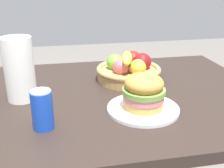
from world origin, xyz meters
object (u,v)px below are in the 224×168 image
(sandwich, at_px, (144,91))
(soda_can, at_px, (42,110))
(plate, at_px, (143,109))
(paper_towel_roll, at_px, (19,69))
(fruit_basket, at_px, (129,70))

(sandwich, bearing_deg, soda_can, -170.67)
(plate, height_order, paper_towel_roll, paper_towel_roll)
(sandwich, relative_size, soda_can, 1.18)
(soda_can, distance_m, fruit_basket, 0.51)
(fruit_basket, bearing_deg, soda_can, -135.20)
(plate, relative_size, sandwich, 1.71)
(sandwich, bearing_deg, paper_towel_roll, 156.88)
(fruit_basket, relative_size, paper_towel_roll, 1.21)
(soda_can, height_order, fruit_basket, fruit_basket)
(plate, height_order, fruit_basket, fruit_basket)
(plate, xyz_separation_m, paper_towel_roll, (-0.42, 0.18, 0.11))
(plate, height_order, sandwich, sandwich)
(sandwich, bearing_deg, fruit_basket, 85.07)
(soda_can, bearing_deg, plate, 9.33)
(paper_towel_roll, bearing_deg, soda_can, -69.99)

